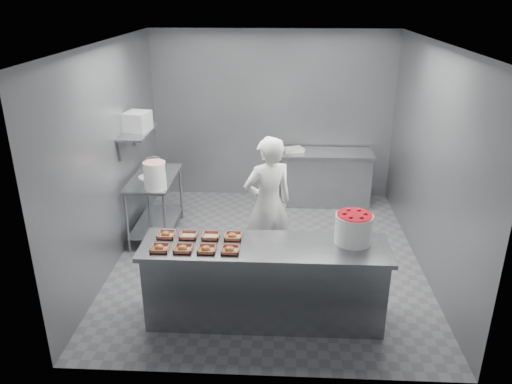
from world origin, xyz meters
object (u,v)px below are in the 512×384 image
Objects in this scene: tray_7 at (233,236)px; glaze_bucket at (155,175)px; back_counter at (325,178)px; tray_5 at (189,235)px; tray_3 at (230,249)px; worker at (268,204)px; appliance at (137,121)px; tray_2 at (207,249)px; tray_0 at (160,248)px; tray_1 at (183,248)px; tray_4 at (166,234)px; prep_table at (155,197)px; strawberry_tub at (354,227)px; tray_6 at (211,236)px; service_counter at (265,282)px.

tray_7 is 0.42× the size of glaze_bucket.
tray_5 is (-1.73, -3.10, 0.47)m from back_counter.
worker reaches higher than tray_3.
tray_2 is at bearing -48.77° from appliance.
glaze_bucket reaches higher than tray_0.
tray_1 reaches higher than back_counter.
tray_4 is 0.72m from tray_7.
prep_table is at bearing 107.92° from glaze_bucket.
glaze_bucket is at bearing -72.08° from prep_table.
strawberry_tub is at bearing -89.66° from back_counter.
worker is at bearing 56.61° from tray_1.
tray_1 and tray_4 have the same top height.
tray_6 reaches higher than back_counter.
tray_4 is at bearing -72.14° from glaze_bucket.
tray_6 is at bearing 31.93° from tray_0.
glaze_bucket is at bearing 112.19° from tray_1.
tray_1 reaches higher than prep_table.
strawberry_tub is (0.92, -0.99, 0.19)m from worker.
back_counter is at bearing 69.82° from tray_3.
tray_3 reaches higher than tray_5.
tray_0 is 0.48m from tray_2.
tray_6 is 0.48× the size of strawberry_tub.
back_counter is at bearing 66.34° from tray_2.
tray_2 is 0.24m from tray_3.
tray_3 is at bearing -110.18° from back_counter.
tray_7 is (0.72, 0.00, 0.00)m from tray_4.
tray_3 is 1.00× the size of tray_5.
appliance is (-1.23, 2.14, 0.77)m from tray_2.
tray_2 is 0.11× the size of worker.
worker reaches higher than tray_7.
service_counter is 1.73× the size of back_counter.
tray_2 is 0.57m from tray_4.
tray_7 is at bearing -0.00° from tray_5.
tray_0 reaches higher than service_counter.
service_counter and prep_table have the same top height.
glaze_bucket is (-1.51, 0.41, 0.22)m from worker.
tray_3 is at bearing 0.00° from tray_1.
tray_0 is 0.30m from tray_4.
tray_4 is 2.13m from appliance.
tray_0 is at bearing -172.18° from strawberry_tub.
prep_table is at bearing 114.58° from tray_5.
tray_5 reaches higher than prep_table.
tray_5 is 1.27m from worker.
glaze_bucket reaches higher than tray_6.
service_counter is 6.66× the size of strawberry_tub.
tray_1 is at bearing 32.10° from worker.
tray_5 is 1.00× the size of tray_7.
tray_7 is at bearing 51.43° from tray_2.
prep_table is 2.87m from back_counter.
service_counter is 1.18m from tray_0.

